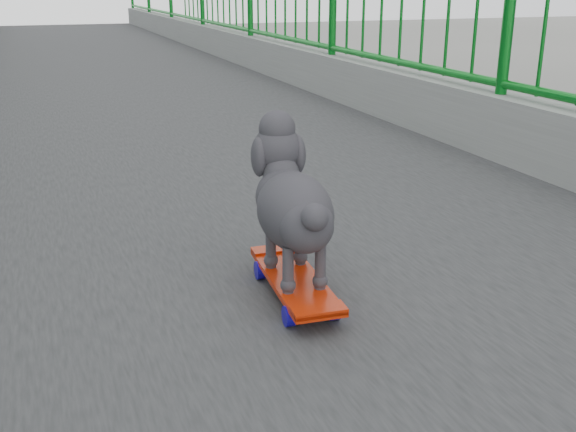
# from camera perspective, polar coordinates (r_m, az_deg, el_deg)

# --- Properties ---
(railing) EXTENTS (3.00, 24.00, 1.42)m
(railing) POSITION_cam_1_polar(r_m,az_deg,el_deg) (2.87, -5.56, 7.00)
(railing) COLOR gray
(railing) RESTS_ON footbridge
(skateboard) EXTENTS (0.17, 0.47, 0.06)m
(skateboard) POSITION_cam_1_polar(r_m,az_deg,el_deg) (1.83, 0.55, -5.63)
(skateboard) COLOR red
(skateboard) RESTS_ON footbridge
(poodle) EXTENTS (0.21, 0.46, 0.38)m
(poodle) POSITION_cam_1_polar(r_m,az_deg,el_deg) (1.77, 0.34, 1.21)
(poodle) COLOR #2A272C
(poodle) RESTS_ON skateboard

